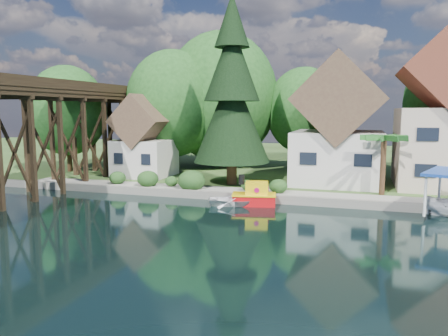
{
  "coord_description": "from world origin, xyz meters",
  "views": [
    {
      "loc": [
        8.82,
        -23.3,
        6.82
      ],
      "look_at": [
        -0.32,
        6.0,
        2.76
      ],
      "focal_mm": 35.0,
      "sensor_mm": 36.0,
      "label": 1
    }
  ],
  "objects_px": {
    "trestle_bridge": "(32,129)",
    "shed": "(145,142)",
    "conifer": "(232,94)",
    "boat_white_a": "(238,199)",
    "palm_tree": "(384,140)",
    "tugboat": "(255,196)",
    "house_left": "(338,130)"
  },
  "relations": [
    {
      "from": "conifer",
      "to": "palm_tree",
      "type": "relative_size",
      "value": 3.33
    },
    {
      "from": "house_left",
      "to": "shed",
      "type": "relative_size",
      "value": 1.4
    },
    {
      "from": "trestle_bridge",
      "to": "boat_white_a",
      "type": "height_order",
      "value": "trestle_bridge"
    },
    {
      "from": "conifer",
      "to": "boat_white_a",
      "type": "bearing_deg",
      "value": -69.15
    },
    {
      "from": "conifer",
      "to": "tugboat",
      "type": "height_order",
      "value": "conifer"
    },
    {
      "from": "shed",
      "to": "conifer",
      "type": "relative_size",
      "value": 0.49
    },
    {
      "from": "trestle_bridge",
      "to": "palm_tree",
      "type": "xyz_separation_m",
      "value": [
        26.54,
        6.02,
        -0.68
      ]
    },
    {
      "from": "boat_white_a",
      "to": "tugboat",
      "type": "bearing_deg",
      "value": -89.36
    },
    {
      "from": "shed",
      "to": "tugboat",
      "type": "relative_size",
      "value": 2.3
    },
    {
      "from": "house_left",
      "to": "tugboat",
      "type": "xyz_separation_m",
      "value": [
        -5.3,
        -9.04,
        -4.46
      ]
    },
    {
      "from": "trestle_bridge",
      "to": "shed",
      "type": "relative_size",
      "value": 5.63
    },
    {
      "from": "house_left",
      "to": "shed",
      "type": "bearing_deg",
      "value": -175.23
    },
    {
      "from": "trestle_bridge",
      "to": "boat_white_a",
      "type": "bearing_deg",
      "value": 5.01
    },
    {
      "from": "house_left",
      "to": "palm_tree",
      "type": "relative_size",
      "value": 2.31
    },
    {
      "from": "house_left",
      "to": "shed",
      "type": "height_order",
      "value": "house_left"
    },
    {
      "from": "trestle_bridge",
      "to": "shed",
      "type": "xyz_separation_m",
      "value": [
        5.0,
        9.33,
        -1.52
      ]
    },
    {
      "from": "palm_tree",
      "to": "tugboat",
      "type": "bearing_deg",
      "value": -154.42
    },
    {
      "from": "trestle_bridge",
      "to": "tugboat",
      "type": "distance_m",
      "value": 18.39
    },
    {
      "from": "house_left",
      "to": "boat_white_a",
      "type": "bearing_deg",
      "value": -124.47
    },
    {
      "from": "shed",
      "to": "tugboat",
      "type": "xyz_separation_m",
      "value": [
        12.7,
        -7.54,
        -3.15
      ]
    },
    {
      "from": "palm_tree",
      "to": "conifer",
      "type": "bearing_deg",
      "value": 174.85
    },
    {
      "from": "palm_tree",
      "to": "boat_white_a",
      "type": "relative_size",
      "value": 1.13
    },
    {
      "from": "trestle_bridge",
      "to": "shed",
      "type": "distance_m",
      "value": 10.69
    },
    {
      "from": "conifer",
      "to": "boat_white_a",
      "type": "distance_m",
      "value": 9.82
    },
    {
      "from": "conifer",
      "to": "tugboat",
      "type": "bearing_deg",
      "value": -58.29
    },
    {
      "from": "house_left",
      "to": "tugboat",
      "type": "distance_m",
      "value": 11.39
    },
    {
      "from": "palm_tree",
      "to": "boat_white_a",
      "type": "distance_m",
      "value": 11.76
    },
    {
      "from": "boat_white_a",
      "to": "shed",
      "type": "bearing_deg",
      "value": 39.82
    },
    {
      "from": "house_left",
      "to": "shed",
      "type": "distance_m",
      "value": 18.11
    },
    {
      "from": "conifer",
      "to": "palm_tree",
      "type": "bearing_deg",
      "value": -5.15
    },
    {
      "from": "tugboat",
      "to": "shed",
      "type": "bearing_deg",
      "value": 149.31
    },
    {
      "from": "shed",
      "to": "boat_white_a",
      "type": "height_order",
      "value": "shed"
    }
  ]
}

